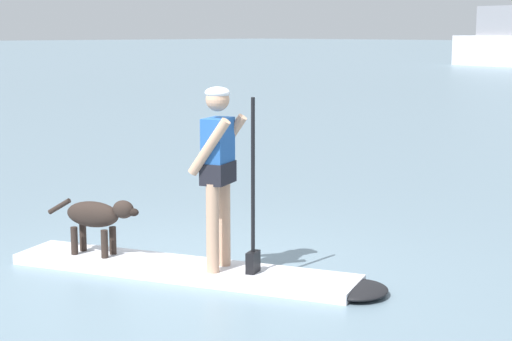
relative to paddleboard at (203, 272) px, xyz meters
The scene contains 4 objects.
ground_plane 0.24m from the paddleboard, 156.33° to the right, with size 400.00×400.00×0.00m, color slate.
paddleboard is the anchor object (origin of this frame).
person_paddler 1.06m from the paddleboard, 23.67° to the left, with size 0.68×0.60×1.72m.
dog 1.25m from the paddleboard, 156.33° to the right, with size 0.99×0.49×0.58m.
Camera 1 is at (6.11, -4.96, 2.31)m, focal length 59.01 mm.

